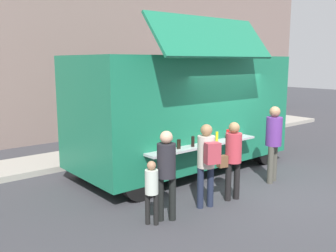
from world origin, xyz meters
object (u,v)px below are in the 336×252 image
food_truck_main (183,109)px  customer_rear_waiting (166,168)px  customer_mid_with_backpack (207,158)px  customer_front_ordering (233,154)px  customer_extra_browsing (274,137)px  child_near_queue (152,187)px  trash_bin (229,122)px

food_truck_main → customer_rear_waiting: food_truck_main is taller
customer_mid_with_backpack → customer_front_ordering: bearing=-74.1°
customer_extra_browsing → child_near_queue: customer_extra_browsing is taller
customer_front_ordering → customer_extra_browsing: customer_extra_browsing is taller
customer_mid_with_backpack → customer_rear_waiting: size_ratio=1.01×
customer_front_ordering → child_near_queue: size_ratio=1.41×
food_truck_main → customer_mid_with_backpack: bearing=-122.0°
customer_rear_waiting → child_near_queue: customer_rear_waiting is taller
food_truck_main → customer_extra_browsing: bearing=-66.8°
food_truck_main → customer_rear_waiting: size_ratio=3.47×
customer_front_ordering → customer_mid_with_backpack: size_ratio=0.98×
customer_front_ordering → customer_mid_with_backpack: 0.71m
customer_mid_with_backpack → child_near_queue: customer_mid_with_backpack is taller
customer_extra_browsing → customer_mid_with_backpack: bearing=77.6°
customer_rear_waiting → customer_front_ordering: bearing=-59.2°
customer_front_ordering → child_near_queue: 1.99m
customer_rear_waiting → child_near_queue: (-0.30, 0.03, -0.29)m
food_truck_main → trash_bin: food_truck_main is taller
trash_bin → customer_extra_browsing: customer_extra_browsing is taller
customer_mid_with_backpack → child_near_queue: 1.31m
customer_extra_browsing → child_near_queue: size_ratio=1.57×
customer_mid_with_backpack → customer_extra_browsing: bearing=-68.6°
trash_bin → customer_rear_waiting: customer_rear_waiting is taller
customer_front_ordering → customer_extra_browsing: bearing=-71.3°
customer_mid_with_backpack → customer_extra_browsing: size_ratio=0.92×
trash_bin → customer_extra_browsing: bearing=-128.7°
customer_front_ordering → customer_rear_waiting: size_ratio=0.99×
child_near_queue → customer_rear_waiting: bearing=-44.7°
customer_rear_waiting → customer_extra_browsing: customer_extra_browsing is taller
trash_bin → child_near_queue: (-7.14, -4.49, 0.17)m
customer_mid_with_backpack → customer_extra_browsing: 2.32m
food_truck_main → customer_extra_browsing: 2.38m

